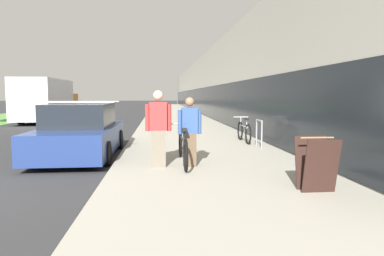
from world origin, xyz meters
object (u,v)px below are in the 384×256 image
(sandwich_board_sign, at_px, (316,164))
(parked_sedan_curbside, at_px, (81,133))
(tandem_bicycle, at_px, (183,148))
(person_rider, at_px, (190,132))
(cruiser_bike_nearest, at_px, (244,131))
(person_bystander, at_px, (158,129))
(bike_rack_hoop, at_px, (259,130))
(moving_truck, at_px, (47,101))

(sandwich_board_sign, relative_size, parked_sedan_curbside, 0.20)
(tandem_bicycle, height_order, person_rider, person_rider)
(cruiser_bike_nearest, xyz_separation_m, parked_sedan_curbside, (-5.04, -1.55, 0.18))
(parked_sedan_curbside, bearing_deg, person_rider, -38.36)
(tandem_bicycle, distance_m, person_rider, 0.52)
(cruiser_bike_nearest, bearing_deg, person_bystander, -127.16)
(person_rider, height_order, cruiser_bike_nearest, person_rider)
(person_rider, distance_m, cruiser_bike_nearest, 4.42)
(tandem_bicycle, distance_m, person_bystander, 0.78)
(cruiser_bike_nearest, height_order, sandwich_board_sign, sandwich_board_sign)
(tandem_bicycle, xyz_separation_m, bike_rack_hoop, (2.48, 2.29, 0.14))
(person_bystander, bearing_deg, cruiser_bike_nearest, 52.84)
(person_rider, xyz_separation_m, person_bystander, (-0.69, 0.02, 0.08))
(bike_rack_hoop, height_order, sandwich_board_sign, sandwich_board_sign)
(tandem_bicycle, height_order, parked_sedan_curbside, parked_sedan_curbside)
(person_rider, xyz_separation_m, bike_rack_hoop, (2.35, 2.60, -0.26))
(bike_rack_hoop, distance_m, sandwich_board_sign, 4.78)
(person_bystander, distance_m, moving_truck, 16.95)
(person_bystander, distance_m, parked_sedan_curbside, 3.13)
(sandwich_board_sign, height_order, parked_sedan_curbside, parked_sedan_curbside)
(cruiser_bike_nearest, distance_m, sandwich_board_sign, 5.98)
(bike_rack_hoop, relative_size, sandwich_board_sign, 0.94)
(bike_rack_hoop, height_order, parked_sedan_curbside, parked_sedan_curbside)
(person_rider, relative_size, parked_sedan_curbside, 0.34)
(person_rider, relative_size, person_bystander, 0.91)
(person_bystander, bearing_deg, sandwich_board_sign, -40.05)
(tandem_bicycle, xyz_separation_m, sandwich_board_sign, (2.04, -2.47, 0.08))
(tandem_bicycle, distance_m, moving_truck, 16.96)
(person_bystander, bearing_deg, person_rider, -1.71)
(tandem_bicycle, relative_size, moving_truck, 0.33)
(sandwich_board_sign, height_order, moving_truck, moving_truck)
(bike_rack_hoop, xyz_separation_m, sandwich_board_sign, (-0.44, -4.76, -0.06))
(cruiser_bike_nearest, height_order, parked_sedan_curbside, parked_sedan_curbside)
(person_bystander, relative_size, moving_truck, 0.23)
(cruiser_bike_nearest, bearing_deg, bike_rack_hoop, -82.37)
(tandem_bicycle, relative_size, cruiser_bike_nearest, 1.39)
(person_bystander, xyz_separation_m, moving_truck, (-7.17, 15.36, 0.40))
(person_bystander, relative_size, cruiser_bike_nearest, 0.95)
(sandwich_board_sign, distance_m, moving_truck, 20.09)
(bike_rack_hoop, xyz_separation_m, moving_truck, (-10.21, 12.78, 0.73))
(person_rider, bearing_deg, parked_sedan_curbside, 141.64)
(bike_rack_hoop, distance_m, moving_truck, 16.37)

